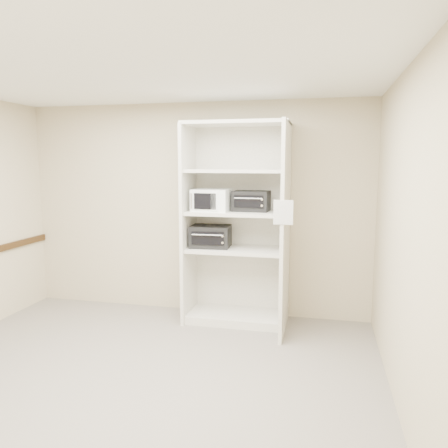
% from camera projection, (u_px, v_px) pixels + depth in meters
% --- Properties ---
extents(floor, '(4.50, 4.00, 0.01)m').
position_uv_depth(floor, '(131.00, 381.00, 3.92)').
color(floor, slate).
rests_on(floor, ground).
extents(ceiling, '(4.50, 4.00, 0.01)m').
position_uv_depth(ceiling, '(122.00, 69.00, 3.54)').
color(ceiling, white).
extents(wall_back, '(4.50, 0.02, 2.70)m').
position_uv_depth(wall_back, '(194.00, 209.00, 5.66)').
color(wall_back, '#BFB696').
rests_on(wall_back, ground).
extents(wall_right, '(0.02, 4.00, 2.70)m').
position_uv_depth(wall_right, '(407.00, 244.00, 3.23)').
color(wall_right, '#BFB696').
rests_on(wall_right, ground).
extents(shelving_unit, '(1.24, 0.92, 2.42)m').
position_uv_depth(shelving_unit, '(240.00, 231.00, 5.26)').
color(shelving_unit, silver).
rests_on(shelving_unit, floor).
extents(microwave, '(0.45, 0.36, 0.26)m').
position_uv_depth(microwave, '(212.00, 200.00, 5.23)').
color(microwave, white).
rests_on(microwave, shelving_unit).
extents(toaster_oven_upper, '(0.44, 0.33, 0.24)m').
position_uv_depth(toaster_oven_upper, '(251.00, 201.00, 5.23)').
color(toaster_oven_upper, black).
rests_on(toaster_oven_upper, shelving_unit).
extents(toaster_oven_lower, '(0.49, 0.39, 0.26)m').
position_uv_depth(toaster_oven_lower, '(211.00, 236.00, 5.34)').
color(toaster_oven_lower, black).
rests_on(toaster_oven_lower, shelving_unit).
extents(paper_sign, '(0.20, 0.02, 0.25)m').
position_uv_depth(paper_sign, '(283.00, 212.00, 4.48)').
color(paper_sign, white).
rests_on(paper_sign, shelving_unit).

